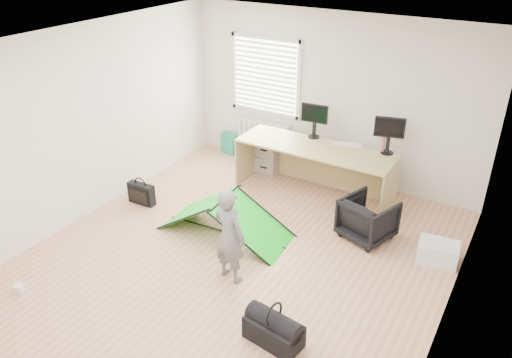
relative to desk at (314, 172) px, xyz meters
The scene contains 18 objects.
ground 2.01m from the desk, 93.21° to the right, with size 5.50×5.50×0.00m, color tan.
back_wall 1.23m from the desk, 97.91° to the left, with size 5.00×0.02×2.70m, color silver.
window 1.89m from the desk, 150.18° to the left, with size 1.20×0.06×1.20m, color silver.
radiator 1.49m from the desk, 151.51° to the left, with size 1.00×0.12×0.60m, color silver.
desk is the anchor object (origin of this frame).
filing_cabinet 1.10m from the desk, 155.08° to the left, with size 0.42×0.56×0.65m, color #A3A4A8.
monitor_left 0.73m from the desk, 118.34° to the left, with size 0.42×0.09×0.40m, color black.
monitor_right 1.22m from the desk, 18.78° to the left, with size 0.43×0.09×0.41m, color black.
keyboard 0.65m from the desk, 38.88° to the left, with size 0.46×0.16×0.02m, color beige.
thermos 1.12m from the desk, 20.85° to the left, with size 0.07×0.07×0.27m, color #B0626A.
office_chair 1.33m from the desk, 31.59° to the right, with size 0.63×0.64×0.59m, color black.
person 2.39m from the desk, 89.55° to the right, with size 0.44×0.29×1.22m, color slate.
kite 1.70m from the desk, 109.73° to the right, with size 1.80×0.79×0.56m, color #13D21F, non-canonical shape.
storage_crate 2.25m from the desk, 19.96° to the right, with size 0.49×0.34×0.27m, color silver.
tote_bag 2.14m from the desk, 161.65° to the left, with size 0.32×0.14×0.38m, color #1F9177.
laptop_bag 2.67m from the desk, 143.58° to the right, with size 0.44×0.13×0.33m, color black.
white_box 4.35m from the desk, 116.71° to the right, with size 0.10×0.10×0.10m, color silver.
duffel_bag 3.19m from the desk, 72.10° to the right, with size 0.60×0.30×0.26m, color black.
Camera 1 is at (2.88, -4.42, 3.87)m, focal length 35.00 mm.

